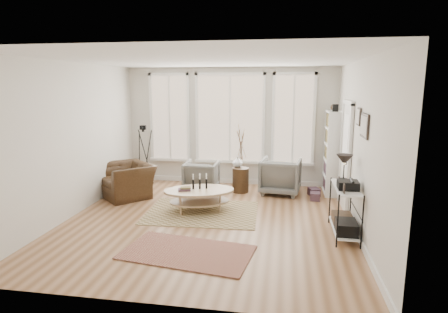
% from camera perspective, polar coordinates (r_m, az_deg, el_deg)
% --- Properties ---
extents(room, '(5.50, 5.54, 2.90)m').
position_cam_1_polar(room, '(6.71, -2.31, 1.87)').
color(room, '#A27653').
rests_on(room, ground).
extents(bay_window, '(4.14, 0.12, 2.24)m').
position_cam_1_polar(bay_window, '(9.32, 0.90, 5.53)').
color(bay_window, tan).
rests_on(bay_window, ground).
extents(door, '(0.09, 1.06, 2.22)m').
position_cam_1_polar(door, '(7.83, 18.07, 0.38)').
color(door, silver).
rests_on(door, ground).
extents(bookcase, '(0.31, 0.85, 2.06)m').
position_cam_1_polar(bookcase, '(8.89, 16.14, 0.60)').
color(bookcase, white).
rests_on(bookcase, ground).
extents(low_shelf, '(0.38, 1.08, 1.30)m').
position_cam_1_polar(low_shelf, '(6.55, 17.96, -7.11)').
color(low_shelf, white).
rests_on(low_shelf, ground).
extents(wall_art, '(0.04, 0.88, 0.44)m').
position_cam_1_polar(wall_art, '(6.34, 20.41, 4.77)').
color(wall_art, black).
rests_on(wall_art, ground).
extents(rug_main, '(2.22, 1.70, 0.01)m').
position_cam_1_polar(rug_main, '(7.46, -3.37, -8.49)').
color(rug_main, brown).
rests_on(rug_main, ground).
extents(rug_runner, '(2.04, 1.33, 0.01)m').
position_cam_1_polar(rug_runner, '(5.81, -5.61, -14.27)').
color(rug_runner, maroon).
rests_on(rug_runner, ground).
extents(coffee_table, '(1.58, 1.26, 0.64)m').
position_cam_1_polar(coffee_table, '(7.46, -3.85, -5.77)').
color(coffee_table, tan).
rests_on(coffee_table, ground).
extents(armchair_left, '(0.76, 0.78, 0.71)m').
position_cam_1_polar(armchair_left, '(8.84, -3.44, -3.02)').
color(armchair_left, slate).
rests_on(armchair_left, ground).
extents(armchair_right, '(0.98, 1.01, 0.82)m').
position_cam_1_polar(armchair_right, '(8.72, 8.61, -2.96)').
color(armchair_right, slate).
rests_on(armchair_right, ground).
extents(side_table, '(0.38, 0.38, 1.60)m').
position_cam_1_polar(side_table, '(8.66, 2.57, -0.48)').
color(side_table, '#392617').
rests_on(side_table, ground).
extents(vase, '(0.29, 0.29, 0.24)m').
position_cam_1_polar(vase, '(8.81, 2.09, -0.81)').
color(vase, silver).
rests_on(vase, side_table).
extents(accent_chair, '(1.52, 1.51, 0.74)m').
position_cam_1_polar(accent_chair, '(8.67, -14.62, -3.53)').
color(accent_chair, '#392617').
rests_on(accent_chair, ground).
extents(tripod_camera, '(0.53, 0.53, 1.49)m').
position_cam_1_polar(tripod_camera, '(9.55, -12.07, -0.15)').
color(tripod_camera, black).
rests_on(tripod_camera, ground).
extents(book_stack_near, '(0.29, 0.32, 0.17)m').
position_cam_1_polar(book_stack_near, '(8.76, 13.54, -5.26)').
color(book_stack_near, maroon).
rests_on(book_stack_near, ground).
extents(book_stack_far, '(0.22, 0.27, 0.17)m').
position_cam_1_polar(book_stack_far, '(8.44, 13.70, -5.91)').
color(book_stack_far, maroon).
rests_on(book_stack_far, ground).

